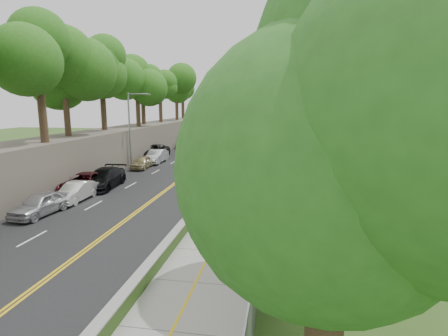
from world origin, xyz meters
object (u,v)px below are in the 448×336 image
(car_0, at_px, (40,204))
(person_far, at_px, (273,149))
(concrete_block, at_px, (250,194))
(signpost, at_px, (201,194))
(streetlight, at_px, (131,125))
(car_1, at_px, (76,192))
(painter_0, at_px, (222,194))
(car_2, at_px, (84,183))
(construction_barrel, at_px, (261,158))

(car_0, bearing_deg, person_far, 70.03)
(concrete_block, relative_size, car_0, 0.32)
(signpost, xyz_separation_m, person_far, (3.15, 29.22, -1.11))
(streetlight, relative_size, car_0, 1.94)
(streetlight, bearing_deg, car_1, -83.64)
(streetlight, relative_size, concrete_block, 6.03)
(streetlight, distance_m, painter_0, 17.84)
(painter_0, bearing_deg, streetlight, 42.37)
(car_0, distance_m, person_far, 31.67)
(streetlight, xyz_separation_m, car_1, (1.46, -13.12, -3.93))
(car_1, bearing_deg, streetlight, 96.02)
(painter_0, distance_m, person_far, 25.11)
(concrete_block, bearing_deg, car_0, -156.64)
(streetlight, distance_m, signpost, 20.72)
(concrete_block, bearing_deg, person_far, 87.53)
(car_2, height_order, painter_0, painter_0)
(construction_barrel, xyz_separation_m, car_1, (-12.00, -19.29, 0.23))
(car_0, distance_m, painter_0, 11.41)
(concrete_block, height_order, car_2, car_2)
(signpost, bearing_deg, person_far, 83.85)
(car_2, height_order, person_far, person_far)
(car_1, xyz_separation_m, car_2, (-0.80, 2.42, 0.06))
(car_1, xyz_separation_m, painter_0, (10.45, 0.36, 0.21))
(concrete_block, bearing_deg, signpost, -109.67)
(signpost, relative_size, car_0, 0.75)
(car_0, bearing_deg, car_1, 89.34)
(car_2, bearing_deg, car_0, -88.81)
(person_far, bearing_deg, car_1, 42.72)
(car_2, bearing_deg, car_1, -74.96)
(car_2, bearing_deg, painter_0, -13.71)
(car_1, relative_size, car_2, 0.77)
(person_far, bearing_deg, concrete_block, 67.78)
(streetlight, height_order, car_2, streetlight)
(streetlight, height_order, car_1, streetlight)
(streetlight, xyz_separation_m, concrete_block, (13.66, -11.00, -4.15))
(painter_0, bearing_deg, car_2, 78.97)
(signpost, distance_m, concrete_block, 6.56)
(signpost, distance_m, car_1, 10.85)
(signpost, height_order, concrete_block, signpost)
(construction_barrel, distance_m, car_1, 22.72)
(construction_barrel, xyz_separation_m, painter_0, (-1.55, -18.93, 0.44))
(streetlight, relative_size, signpost, 2.58)
(painter_0, xyz_separation_m, person_far, (2.75, 24.96, -0.07))
(streetlight, bearing_deg, car_2, -86.48)
(streetlight, xyz_separation_m, person_far, (14.66, 12.20, -3.79))
(signpost, xyz_separation_m, car_0, (-10.40, 0.60, -1.22))
(streetlight, height_order, concrete_block, streetlight)
(streetlight, xyz_separation_m, construction_barrel, (13.46, 6.18, -4.16))
(streetlight, xyz_separation_m, painter_0, (11.91, -12.75, -3.72))
(car_1, bearing_deg, construction_barrel, 57.78)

